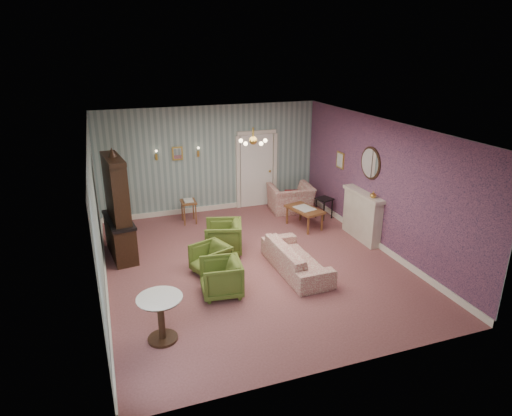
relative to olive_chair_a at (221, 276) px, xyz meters
name	(u,v)px	position (x,y,z in m)	size (l,w,h in m)	color
floor	(253,264)	(0.97, 0.96, -0.37)	(7.00, 7.00, 0.00)	#8A5051
ceiling	(253,128)	(0.97, 0.96, 2.53)	(7.00, 7.00, 0.00)	white
wall_back	(211,160)	(0.97, 4.46, 1.08)	(6.00, 6.00, 0.00)	slate
wall_front	(340,280)	(0.97, -2.54, 1.08)	(6.00, 6.00, 0.00)	slate
wall_left	(97,217)	(-2.03, 0.96, 1.08)	(7.00, 7.00, 0.00)	slate
wall_right	(380,185)	(3.97, 0.96, 1.08)	(7.00, 7.00, 0.00)	slate
wall_right_floral	(380,185)	(3.95, 0.96, 1.08)	(7.00, 7.00, 0.00)	#B05872
door	(257,169)	(2.27, 4.42, 0.71)	(1.12, 0.12, 2.16)	white
olive_chair_a	(221,276)	(0.00, 0.00, 0.00)	(0.73, 0.68, 0.75)	#506423
olive_chair_b	(211,258)	(0.02, 0.86, -0.03)	(0.66, 0.62, 0.68)	#506423
olive_chair_c	(223,236)	(0.52, 1.71, 0.03)	(0.79, 0.74, 0.81)	#506423
sofa_chintz	(296,253)	(1.69, 0.38, 0.01)	(1.98, 0.58, 0.78)	#9C3F44
wingback_chair	(291,194)	(3.00, 3.64, 0.13)	(1.14, 0.74, 1.00)	#9C3F44
dresser	(117,205)	(-1.63, 2.33, 0.81)	(0.49, 1.42, 2.36)	black
fireplace	(362,216)	(3.83, 1.36, 0.21)	(0.30, 1.40, 1.16)	beige
mantel_vase	(373,195)	(3.81, 0.96, 0.86)	(0.15, 0.15, 0.15)	gold
oval_mirror	(370,163)	(3.93, 1.36, 1.48)	(0.04, 0.76, 0.84)	white
framed_print	(340,160)	(3.94, 2.71, 1.23)	(0.04, 0.34, 0.42)	gold
coffee_table	(304,218)	(2.86, 2.46, -0.12)	(0.56, 1.00, 0.51)	brown
side_table_black	(324,208)	(3.62, 2.85, -0.09)	(0.37, 0.37, 0.56)	black
pedestal_table	(161,319)	(-1.24, -1.02, 0.01)	(0.71, 0.71, 0.78)	black
nesting_table	(189,211)	(0.16, 3.76, -0.05)	(0.38, 0.49, 0.64)	brown
gilt_mirror_back	(178,153)	(0.07, 4.42, 1.33)	(0.28, 0.06, 0.36)	gold
sconce_left	(156,155)	(-0.48, 4.40, 1.33)	(0.16, 0.12, 0.30)	gold
sconce_right	(198,152)	(0.62, 4.40, 1.33)	(0.16, 0.12, 0.30)	gold
chandelier	(253,141)	(0.97, 0.96, 2.26)	(0.56, 0.56, 0.36)	gold
burgundy_cushion	(291,197)	(2.95, 3.49, 0.11)	(0.38, 0.10, 0.38)	maroon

